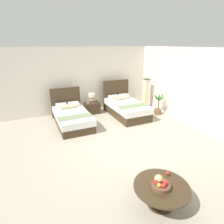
# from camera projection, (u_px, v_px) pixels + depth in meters

# --- Properties ---
(ground_plane) EXTENTS (9.26, 10.29, 0.02)m
(ground_plane) POSITION_uv_depth(u_px,v_px,m) (125.00, 142.00, 5.69)
(ground_plane) COLOR #ABA08B
(wall_back) EXTENTS (9.26, 0.12, 2.67)m
(wall_back) POSITION_uv_depth(u_px,v_px,m) (88.00, 79.00, 8.08)
(wall_back) COLOR silver
(wall_back) RESTS_ON ground
(wall_side_right) EXTENTS (0.12, 5.89, 2.67)m
(wall_side_right) POSITION_uv_depth(u_px,v_px,m) (191.00, 87.00, 6.70)
(wall_side_right) COLOR silver
(wall_side_right) RESTS_ON ground
(bed_near_window) EXTENTS (1.16, 2.08, 1.17)m
(bed_near_window) POSITION_uv_depth(u_px,v_px,m) (72.00, 117.00, 6.83)
(bed_near_window) COLOR #402F1C
(bed_near_window) RESTS_ON ground
(bed_near_corner) EXTENTS (1.20, 2.11, 1.29)m
(bed_near_corner) POSITION_uv_depth(u_px,v_px,m) (126.00, 108.00, 7.70)
(bed_near_corner) COLOR #402F1C
(bed_near_corner) RESTS_ON ground
(nightstand) EXTENTS (0.60, 0.45, 0.47)m
(nightstand) POSITION_uv_depth(u_px,v_px,m) (92.00, 108.00, 7.95)
(nightstand) COLOR #402F1C
(nightstand) RESTS_ON ground
(table_lamp) EXTENTS (0.26, 0.26, 0.39)m
(table_lamp) POSITION_uv_depth(u_px,v_px,m) (92.00, 97.00, 7.80)
(table_lamp) COLOR tan
(table_lamp) RESTS_ON nightstand
(vase) EXTENTS (0.10, 0.10, 0.15)m
(vase) POSITION_uv_depth(u_px,v_px,m) (88.00, 102.00, 7.73)
(vase) COLOR gray
(vase) RESTS_ON nightstand
(coffee_table) EXTENTS (0.99, 0.99, 0.42)m
(coffee_table) POSITION_uv_depth(u_px,v_px,m) (161.00, 190.00, 3.36)
(coffee_table) COLOR #402F1C
(coffee_table) RESTS_ON ground
(fruit_bowl) EXTENTS (0.34, 0.34, 0.21)m
(fruit_bowl) POSITION_uv_depth(u_px,v_px,m) (160.00, 184.00, 3.27)
(fruit_bowl) COLOR brown
(fruit_bowl) RESTS_ON coffee_table
(loose_apple) EXTENTS (0.07, 0.07, 0.07)m
(loose_apple) POSITION_uv_depth(u_px,v_px,m) (168.00, 173.00, 3.60)
(loose_apple) COLOR red
(loose_apple) RESTS_ON coffee_table
(floor_lamp_corner) EXTENTS (0.25, 0.25, 1.32)m
(floor_lamp_corner) POSITION_uv_depth(u_px,v_px,m) (146.00, 94.00, 8.51)
(floor_lamp_corner) COLOR #352E1E
(floor_lamp_corner) RESTS_ON ground
(potted_palm) EXTENTS (0.47, 0.47, 0.93)m
(potted_palm) POSITION_uv_depth(u_px,v_px,m) (158.00, 108.00, 7.82)
(potted_palm) COLOR brown
(potted_palm) RESTS_ON ground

